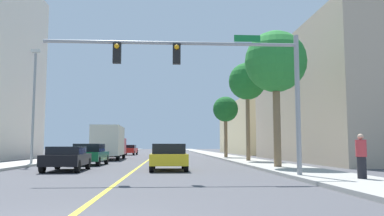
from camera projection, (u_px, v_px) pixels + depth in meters
name	position (u px, v px, depth m)	size (l,w,h in m)	color
ground	(154.00, 156.00, 47.39)	(192.00, 192.00, 0.00)	#47474C
sidewalk_left	(86.00, 156.00, 46.88)	(3.08, 168.00, 0.15)	#B2ADA3
sidewalk_right	(219.00, 155.00, 47.91)	(3.08, 168.00, 0.15)	#9E9B93
lane_marking_center	(154.00, 156.00, 47.39)	(0.16, 144.00, 0.01)	yellow
building_right_near	(342.00, 100.00, 33.66)	(10.27, 22.78, 10.61)	tan
building_right_far	(265.00, 129.00, 62.95)	(11.43, 26.27, 8.10)	beige
traffic_signal_mast	(217.00, 69.00, 15.58)	(10.45, 0.36, 5.78)	gray
street_lamp	(34.00, 99.00, 25.58)	(0.56, 0.28, 7.70)	gray
palm_near	(276.00, 63.00, 21.87)	(3.54, 3.54, 7.77)	brown
palm_mid	(247.00, 82.00, 30.44)	(2.97, 2.97, 7.80)	brown
palm_far	(226.00, 110.00, 38.80)	(2.57, 2.57, 6.16)	brown
car_gray	(111.00, 150.00, 45.17)	(2.05, 4.28, 1.47)	slate
car_black	(67.00, 158.00, 19.94)	(2.01, 4.13, 1.28)	black
car_red	(130.00, 150.00, 52.76)	(1.95, 4.60, 1.40)	red
car_green	(90.00, 154.00, 25.72)	(2.02, 4.06, 1.45)	#196638
car_blue	(166.00, 150.00, 45.05)	(2.00, 4.10, 1.49)	#1E389E
car_yellow	(169.00, 157.00, 20.41)	(1.97, 3.89, 1.42)	gold
delivery_truck	(109.00, 142.00, 35.70)	(2.64, 8.55, 3.09)	red
pedestrian	(361.00, 156.00, 13.73)	(0.38, 0.38, 1.61)	black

